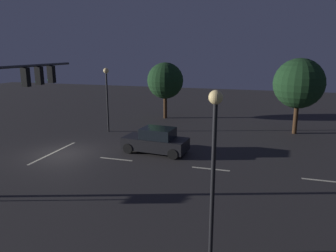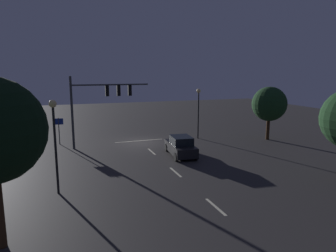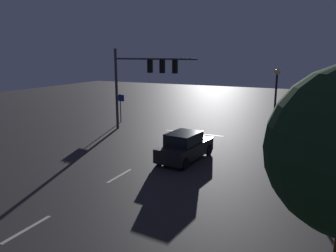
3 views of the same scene
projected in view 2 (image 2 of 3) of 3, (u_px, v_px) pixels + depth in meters
The scene contains 11 objects.
ground_plane at pixel (141, 142), 31.06m from camera, with size 80.00×80.00×0.00m, color #2D2B2B.
traffic_signal_assembly at pixel (101, 98), 28.41m from camera, with size 7.30×0.47×6.70m.
lane_dash_far at pixel (152, 152), 27.35m from camera, with size 2.20×0.16×0.01m, color beige.
lane_dash_mid at pixel (176, 172), 21.78m from camera, with size 2.20×0.16×0.01m, color beige.
lane_dash_near at pixel (216, 207), 16.21m from camera, with size 2.20×0.16×0.01m, color beige.
stop_bar at pixel (139, 141), 31.62m from camera, with size 5.00×0.16×0.01m, color beige.
car_approaching at pixel (181, 146), 26.03m from camera, with size 2.26×4.50×1.70m.
street_lamp_left_kerb at pixel (198, 104), 32.19m from camera, with size 0.44×0.44×5.32m.
street_lamp_right_kerb at pixel (54, 130), 17.35m from camera, with size 0.44×0.44×5.53m.
route_sign at pixel (59, 125), 29.79m from camera, with size 0.90×0.19×2.64m.
tree_left_far at pixel (269, 104), 31.63m from camera, with size 3.58×3.58×5.57m.
Camera 2 is at (7.47, 29.48, 7.11)m, focal length 32.57 mm.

